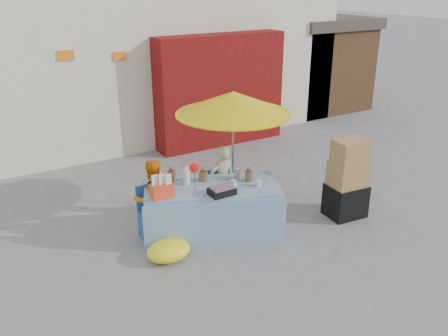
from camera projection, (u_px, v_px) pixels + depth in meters
ground at (237, 242)px, 7.30m from camera, size 80.00×80.00×0.00m
backdrop at (100, 5)px, 12.35m from camera, size 14.00×8.00×7.80m
market_table at (212, 209)px, 7.43m from camera, size 2.34×1.74×1.28m
chair_left at (157, 223)px, 7.33m from camera, size 0.48×0.47×0.85m
chair_right at (226, 205)px, 7.93m from camera, size 0.48×0.47×0.85m
vendor_orange at (153, 198)px, 7.30m from camera, size 0.62×0.48×1.26m
vendor_beige at (222, 182)px, 7.89m from camera, size 0.46×0.30×1.26m
umbrella at (233, 103)px, 7.68m from camera, size 1.90×1.90×2.09m
box_stack at (347, 182)px, 7.89m from camera, size 0.66×0.56×1.36m
tarp_bundle at (169, 250)px, 6.81m from camera, size 0.78×0.70×0.29m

